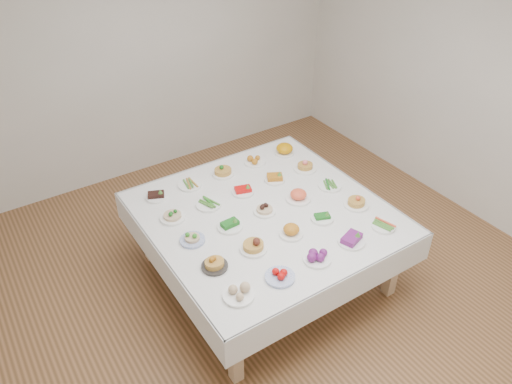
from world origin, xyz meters
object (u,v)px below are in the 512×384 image
display_table (265,219)px  dish_12 (265,209)px  dish_24 (285,149)px  dish_0 (238,292)px

display_table → dish_12: 0.12m
display_table → dish_24: 1.03m
display_table → dish_12: dish_12 is taller
dish_12 → dish_24: 1.03m
display_table → dish_24: size_ratio=10.49×
dish_0 → dish_12: dish_0 is taller
dish_0 → dish_24: (1.44, 1.43, 0.01)m
dish_12 → display_table: bearing=-0.2°
display_table → dish_0: bearing=-135.1°
dish_0 → dish_12: 1.01m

